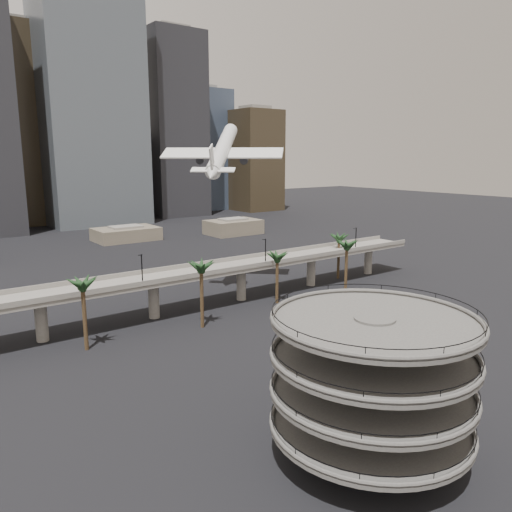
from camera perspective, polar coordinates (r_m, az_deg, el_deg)
ground at (r=72.60m, az=17.18°, el=-16.20°), size 700.00×700.00×0.00m
parking_ramp at (r=56.81m, az=13.11°, el=-13.01°), size 22.20×22.20×17.35m
overpass at (r=109.16m, az=-6.45°, el=-2.26°), size 130.00×9.30×14.70m
palm_trees at (r=108.25m, az=0.90°, el=-0.16°), size 76.40×18.40×14.00m
low_buildings at (r=191.31m, az=-17.93°, el=1.81°), size 135.00×27.50×6.80m
skyline at (r=263.23m, az=-22.25°, el=13.41°), size 269.00×86.00×125.31m
airborne_jet at (r=128.66m, az=-3.85°, el=11.98°), size 26.63×27.32×16.27m
car_a at (r=86.22m, az=9.85°, el=-10.80°), size 4.16×2.32×1.34m
car_b at (r=86.76m, az=7.81°, el=-10.48°), size 5.20×2.21×1.67m
car_c at (r=102.48m, az=19.86°, el=-7.63°), size 5.50×2.65×1.55m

